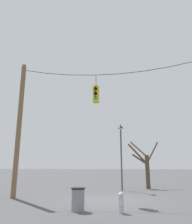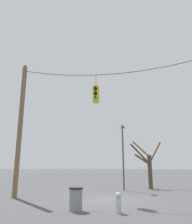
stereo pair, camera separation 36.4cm
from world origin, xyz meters
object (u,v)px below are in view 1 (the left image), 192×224
utility_pole_left (19,126)px  trash_bin (78,199)px  bare_tree (145,164)px  street_lamp (121,143)px  fire_hydrant (121,203)px  traffic_light_near_right_pole (96,94)px

utility_pole_left → trash_bin: utility_pole_left is taller
trash_bin → bare_tree: bearing=68.8°
street_lamp → utility_pole_left: bearing=-143.9°
fire_hydrant → trash_bin: 1.71m
traffic_light_near_right_pole → trash_bin: size_ratio=1.94×
traffic_light_near_right_pole → trash_bin: (-0.35, -3.02, -5.38)m
utility_pole_left → trash_bin: (4.27, -3.02, -3.56)m
utility_pole_left → traffic_light_near_right_pole: bearing=0.0°
fire_hydrant → trash_bin: size_ratio=0.85×
utility_pole_left → fire_hydrant: utility_pole_left is taller
traffic_light_near_right_pole → bare_tree: size_ratio=0.45×
utility_pole_left → trash_bin: size_ratio=9.07×
utility_pole_left → bare_tree: bearing=38.2°
traffic_light_near_right_pole → trash_bin: bearing=-96.6°
fire_hydrant → trash_bin: trash_bin is taller
utility_pole_left → traffic_light_near_right_pole: 4.96m
traffic_light_near_right_pole → street_lamp: (1.33, 4.34, -2.45)m
utility_pole_left → fire_hydrant: (5.97, -3.19, -3.63)m
bare_tree → fire_hydrant: (-1.86, -9.36, -1.48)m
traffic_light_near_right_pole → bare_tree: 8.01m
fire_hydrant → utility_pole_left: bearing=151.9°
utility_pole_left → bare_tree: 10.20m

